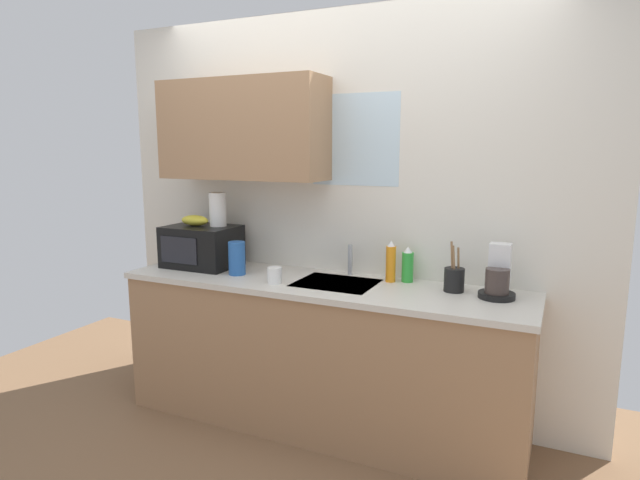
{
  "coord_description": "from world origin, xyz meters",
  "views": [
    {
      "loc": [
        1.28,
        -2.76,
        1.68
      ],
      "look_at": [
        0.0,
        0.0,
        1.15
      ],
      "focal_mm": 29.94,
      "sensor_mm": 36.0,
      "label": 1
    }
  ],
  "objects_px": {
    "cereal_canister": "(237,258)",
    "mug_white": "(275,275)",
    "dish_soap_bottle_orange": "(391,262)",
    "paper_towel_roll": "(218,209)",
    "utensil_crock": "(454,279)",
    "microwave": "(202,246)",
    "banana_bunch": "(195,220)",
    "dish_soap_bottle_green": "(408,265)",
    "coffee_maker": "(498,277)"
  },
  "relations": [
    {
      "from": "paper_towel_roll",
      "to": "banana_bunch",
      "type": "bearing_deg",
      "value": -161.57
    },
    {
      "from": "dish_soap_bottle_green",
      "to": "utensil_crock",
      "type": "height_order",
      "value": "utensil_crock"
    },
    {
      "from": "microwave",
      "to": "cereal_canister",
      "type": "bearing_deg",
      "value": -16.13
    },
    {
      "from": "coffee_maker",
      "to": "mug_white",
      "type": "relative_size",
      "value": 2.95
    },
    {
      "from": "banana_bunch",
      "to": "cereal_canister",
      "type": "bearing_deg",
      "value": -14.38
    },
    {
      "from": "coffee_maker",
      "to": "utensil_crock",
      "type": "height_order",
      "value": "coffee_maker"
    },
    {
      "from": "microwave",
      "to": "banana_bunch",
      "type": "height_order",
      "value": "banana_bunch"
    },
    {
      "from": "cereal_canister",
      "to": "utensil_crock",
      "type": "height_order",
      "value": "utensil_crock"
    },
    {
      "from": "microwave",
      "to": "utensil_crock",
      "type": "bearing_deg",
      "value": 2.49
    },
    {
      "from": "cereal_canister",
      "to": "dish_soap_bottle_green",
      "type": "bearing_deg",
      "value": 14.86
    },
    {
      "from": "banana_bunch",
      "to": "utensil_crock",
      "type": "height_order",
      "value": "banana_bunch"
    },
    {
      "from": "dish_soap_bottle_orange",
      "to": "banana_bunch",
      "type": "bearing_deg",
      "value": -174.36
    },
    {
      "from": "dish_soap_bottle_orange",
      "to": "cereal_canister",
      "type": "relative_size",
      "value": 1.19
    },
    {
      "from": "dish_soap_bottle_green",
      "to": "mug_white",
      "type": "relative_size",
      "value": 2.21
    },
    {
      "from": "paper_towel_roll",
      "to": "utensil_crock",
      "type": "relative_size",
      "value": 0.79
    },
    {
      "from": "dish_soap_bottle_orange",
      "to": "paper_towel_roll",
      "type": "bearing_deg",
      "value": -176.09
    },
    {
      "from": "dish_soap_bottle_orange",
      "to": "cereal_canister",
      "type": "height_order",
      "value": "dish_soap_bottle_orange"
    },
    {
      "from": "banana_bunch",
      "to": "utensil_crock",
      "type": "bearing_deg",
      "value": 2.36
    },
    {
      "from": "coffee_maker",
      "to": "dish_soap_bottle_orange",
      "type": "relative_size",
      "value": 1.13
    },
    {
      "from": "banana_bunch",
      "to": "dish_soap_bottle_green",
      "type": "xyz_separation_m",
      "value": [
        1.4,
        0.17,
        -0.21
      ]
    },
    {
      "from": "banana_bunch",
      "to": "dish_soap_bottle_green",
      "type": "distance_m",
      "value": 1.43
    },
    {
      "from": "mug_white",
      "to": "dish_soap_bottle_green",
      "type": "bearing_deg",
      "value": 27.4
    },
    {
      "from": "paper_towel_roll",
      "to": "utensil_crock",
      "type": "bearing_deg",
      "value": 0.74
    },
    {
      "from": "cereal_canister",
      "to": "mug_white",
      "type": "relative_size",
      "value": 2.17
    },
    {
      "from": "paper_towel_roll",
      "to": "microwave",
      "type": "bearing_deg",
      "value": -152.83
    },
    {
      "from": "microwave",
      "to": "mug_white",
      "type": "height_order",
      "value": "microwave"
    },
    {
      "from": "utensil_crock",
      "to": "dish_soap_bottle_green",
      "type": "bearing_deg",
      "value": 161.3
    },
    {
      "from": "banana_bunch",
      "to": "paper_towel_roll",
      "type": "distance_m",
      "value": 0.18
    },
    {
      "from": "dish_soap_bottle_orange",
      "to": "utensil_crock",
      "type": "height_order",
      "value": "utensil_crock"
    },
    {
      "from": "banana_bunch",
      "to": "paper_towel_roll",
      "type": "relative_size",
      "value": 0.91
    },
    {
      "from": "coffee_maker",
      "to": "utensil_crock",
      "type": "xyz_separation_m",
      "value": [
        -0.23,
        0.01,
        -0.03
      ]
    },
    {
      "from": "coffee_maker",
      "to": "microwave",
      "type": "bearing_deg",
      "value": -178.17
    },
    {
      "from": "cereal_canister",
      "to": "utensil_crock",
      "type": "distance_m",
      "value": 1.31
    },
    {
      "from": "utensil_crock",
      "to": "dish_soap_bottle_orange",
      "type": "bearing_deg",
      "value": 171.14
    },
    {
      "from": "dish_soap_bottle_orange",
      "to": "microwave",
      "type": "bearing_deg",
      "value": -174.07
    },
    {
      "from": "mug_white",
      "to": "utensil_crock",
      "type": "relative_size",
      "value": 0.34
    },
    {
      "from": "paper_towel_roll",
      "to": "dish_soap_bottle_green",
      "type": "distance_m",
      "value": 1.29
    },
    {
      "from": "coffee_maker",
      "to": "utensil_crock",
      "type": "distance_m",
      "value": 0.23
    },
    {
      "from": "microwave",
      "to": "utensil_crock",
      "type": "height_order",
      "value": "utensil_crock"
    },
    {
      "from": "microwave",
      "to": "banana_bunch",
      "type": "relative_size",
      "value": 2.3
    },
    {
      "from": "banana_bunch",
      "to": "paper_towel_roll",
      "type": "height_order",
      "value": "paper_towel_roll"
    },
    {
      "from": "paper_towel_roll",
      "to": "cereal_canister",
      "type": "distance_m",
      "value": 0.4
    },
    {
      "from": "banana_bunch",
      "to": "cereal_canister",
      "type": "relative_size",
      "value": 0.97
    },
    {
      "from": "microwave",
      "to": "coffee_maker",
      "type": "relative_size",
      "value": 1.64
    },
    {
      "from": "microwave",
      "to": "dish_soap_bottle_orange",
      "type": "relative_size",
      "value": 1.86
    },
    {
      "from": "banana_bunch",
      "to": "dish_soap_bottle_green",
      "type": "bearing_deg",
      "value": 6.84
    },
    {
      "from": "coffee_maker",
      "to": "cereal_canister",
      "type": "height_order",
      "value": "coffee_maker"
    },
    {
      "from": "coffee_maker",
      "to": "mug_white",
      "type": "distance_m",
      "value": 1.24
    },
    {
      "from": "cereal_canister",
      "to": "utensil_crock",
      "type": "relative_size",
      "value": 0.75
    },
    {
      "from": "microwave",
      "to": "paper_towel_roll",
      "type": "distance_m",
      "value": 0.27
    }
  ]
}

